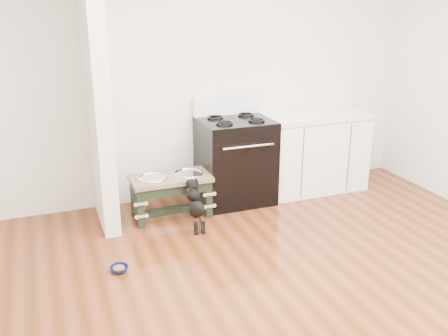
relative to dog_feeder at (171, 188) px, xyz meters
The scene contains 8 objects.
ground 2.07m from the dog_feeder, 74.94° to the right, with size 5.00×5.00×0.00m, color #4C250D.
room_shell 2.43m from the dog_feeder, 74.94° to the right, with size 5.00×5.00×5.00m.
partition_wall 1.23m from the dog_feeder, 169.08° to the left, with size 0.15×0.80×2.70m, color silver.
oven_range 0.82m from the dog_feeder, 13.17° to the left, with size 0.76×0.69×1.14m.
cabinet_run 1.78m from the dog_feeder, ahead, with size 1.24×0.64×0.91m.
dog_feeder is the anchor object (origin of this frame).
puppy 0.40m from the dog_feeder, 68.85° to the right, with size 0.14×0.41×0.49m.
floor_bowl 1.19m from the dog_feeder, 127.37° to the right, with size 0.16×0.16×0.05m.
Camera 1 is at (-1.71, -2.65, 2.16)m, focal length 40.00 mm.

